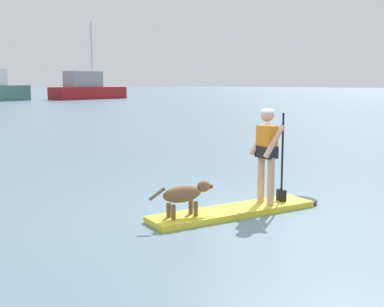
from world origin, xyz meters
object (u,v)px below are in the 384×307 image
object	(u,v)px
person_paddler	(267,149)
dog	(185,194)
moored_boat_port	(87,89)
paddleboard	(245,210)

from	to	relation	value
person_paddler	dog	xyz separation A→B (m)	(-1.55, 0.34, -0.59)
person_paddler	moored_boat_port	size ratio (longest dim) A/B	0.14
person_paddler	dog	world-z (taller)	person_paddler
paddleboard	moored_boat_port	xyz separation A→B (m)	(27.90, 51.79, 1.32)
paddleboard	moored_boat_port	distance (m)	58.84
person_paddler	dog	distance (m)	1.70
dog	moored_boat_port	distance (m)	59.16
dog	moored_boat_port	bearing A→B (deg)	60.63
person_paddler	dog	bearing A→B (deg)	167.74
moored_boat_port	person_paddler	bearing A→B (deg)	-117.89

